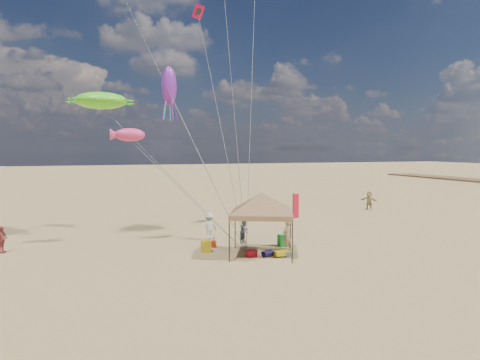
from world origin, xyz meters
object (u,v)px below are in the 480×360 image
(person_far_c, at_px, (369,201))
(person_near_c, at_px, (209,226))
(cooler_blue, at_px, (283,240))
(person_near_b, at_px, (245,231))
(canopy_tent, at_px, (262,195))
(chair_yellow, at_px, (206,246))
(person_near_a, at_px, (287,235))
(beach_cart, at_px, (282,253))
(feather_flag, at_px, (295,209))
(cooler_red, at_px, (251,253))
(person_far_a, at_px, (2,240))
(chair_green, at_px, (283,240))

(person_far_c, bearing_deg, person_near_c, -102.92)
(cooler_blue, distance_m, person_near_b, 2.50)
(canopy_tent, relative_size, person_near_b, 3.98)
(chair_yellow, height_order, person_near_a, person_near_a)
(cooler_blue, height_order, person_near_c, person_near_c)
(chair_yellow, xyz_separation_m, person_far_c, (19.37, 11.76, 0.56))
(beach_cart, distance_m, person_far_c, 21.12)
(feather_flag, distance_m, chair_yellow, 6.46)
(cooler_red, height_order, person_near_b, person_near_b)
(canopy_tent, xyz_separation_m, beach_cart, (0.96, -0.65, -3.19))
(cooler_blue, distance_m, person_near_a, 2.24)
(person_near_b, distance_m, person_far_a, 14.08)
(canopy_tent, distance_m, chair_green, 4.09)
(chair_yellow, xyz_separation_m, person_near_c, (1.04, 3.22, 0.54))
(cooler_red, distance_m, cooler_blue, 4.20)
(person_near_a, bearing_deg, person_far_a, -44.52)
(feather_flag, height_order, cooler_blue, feather_flag)
(person_near_a, bearing_deg, person_near_b, -86.25)
(cooler_blue, bearing_deg, person_far_c, 37.68)
(cooler_red, bearing_deg, person_near_c, 101.34)
(chair_green, height_order, person_near_a, person_near_a)
(cooler_red, bearing_deg, person_near_b, 76.30)
(cooler_red, xyz_separation_m, person_near_c, (-1.03, 5.12, 0.70))
(canopy_tent, height_order, beach_cart, canopy_tent)
(person_near_a, bearing_deg, person_far_c, -166.41)
(cooler_red, bearing_deg, chair_yellow, 137.41)
(beach_cart, xyz_separation_m, person_far_c, (15.67, 14.14, 0.71))
(person_near_a, distance_m, person_near_c, 5.62)
(chair_green, bearing_deg, canopy_tent, -139.90)
(person_near_a, distance_m, person_near_b, 3.19)
(chair_yellow, distance_m, person_near_b, 3.32)
(cooler_blue, bearing_deg, person_far_a, 170.40)
(canopy_tent, height_order, person_near_c, canopy_tent)
(cooler_red, relative_size, chair_green, 0.77)
(cooler_blue, xyz_separation_m, person_far_c, (14.13, 10.91, 0.72))
(canopy_tent, relative_size, chair_yellow, 8.64)
(canopy_tent, bearing_deg, cooler_red, -165.40)
(person_near_a, xyz_separation_m, person_far_a, (-15.58, 4.76, -0.12))
(feather_flag, bearing_deg, person_near_c, 156.79)
(canopy_tent, bearing_deg, person_near_b, 87.11)
(feather_flag, bearing_deg, cooler_blue, -168.56)
(person_near_c, height_order, person_far_c, person_far_c)
(chair_green, bearing_deg, feather_flag, 37.23)
(chair_yellow, bearing_deg, person_near_c, 72.12)
(beach_cart, bearing_deg, cooler_blue, 64.49)
(person_far_c, bearing_deg, cooler_blue, -90.22)
(cooler_blue, height_order, chair_green, chair_green)
(feather_flag, bearing_deg, person_near_a, -125.76)
(person_near_a, relative_size, person_near_b, 1.17)
(person_near_c, bearing_deg, person_far_a, -17.24)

